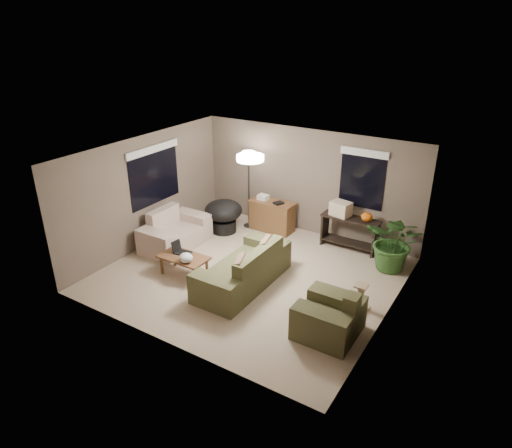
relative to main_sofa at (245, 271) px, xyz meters
The scene contains 20 objects.
room_shell 1.03m from the main_sofa, 105.74° to the left, with size 5.50×5.50×5.50m.
main_sofa is the anchor object (origin of this frame).
throw_pillows 0.44m from the main_sofa, ahead, with size 0.38×1.40×0.47m.
loveseat 2.34m from the main_sofa, 166.15° to the left, with size 0.90×1.60×0.85m.
armchair 2.07m from the main_sofa, 14.84° to the right, with size 0.95×1.00×0.85m.
coffee_table 1.29m from the main_sofa, 164.93° to the right, with size 1.00×0.55×0.42m.
laptop 1.44m from the main_sofa, behind, with size 0.38×0.27×0.24m.
plastic_bag 1.17m from the main_sofa, 155.08° to the right, with size 0.28×0.25×0.19m, color white.
desk 2.59m from the main_sofa, 108.42° to the left, with size 1.10×0.50×0.75m.
desk_papers 2.68m from the main_sofa, 111.72° to the left, with size 0.71×0.29×0.12m.
console_table 2.78m from the main_sofa, 65.78° to the left, with size 1.30×0.40×0.75m.
pumpkin 2.99m from the main_sofa, 59.53° to the left, with size 0.24×0.24×0.20m, color orange.
cardboard_box 2.75m from the main_sofa, 70.66° to the left, with size 0.42×0.32×0.32m, color beige.
papasan_chair 2.51m from the main_sofa, 134.92° to the left, with size 1.06×1.06×0.80m.
floor_lamp 3.05m from the main_sofa, 121.03° to the left, with size 0.32×0.32×1.91m.
ceiling_fixture 2.18m from the main_sofa, 105.74° to the left, with size 0.50×0.50×0.10m, color white.
houseplant 3.09m from the main_sofa, 43.06° to the left, with size 1.13×1.25×0.98m, color #2D5923.
cat_scratching_post 2.22m from the main_sofa, 10.19° to the left, with size 0.32×0.32×0.50m.
window_left 3.27m from the main_sofa, 166.50° to the left, with size 0.05×1.56×1.33m.
window_back 3.44m from the main_sofa, 67.34° to the left, with size 1.06×0.05×1.33m.
Camera 1 is at (4.32, -6.74, 4.76)m, focal length 32.00 mm.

